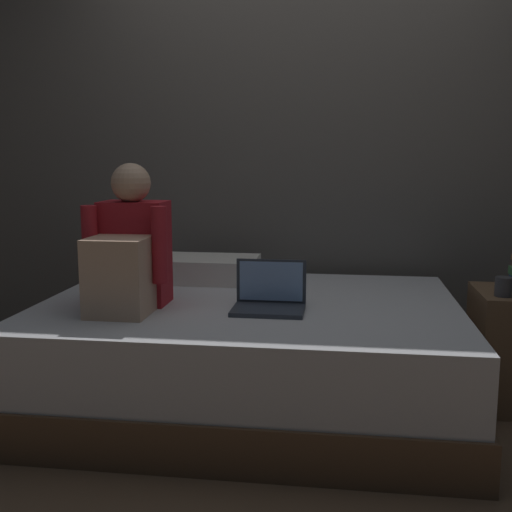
# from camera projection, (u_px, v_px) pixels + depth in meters

# --- Properties ---
(ground_plane) EXTENTS (8.00, 8.00, 0.00)m
(ground_plane) POSITION_uv_depth(u_px,v_px,m) (285.00, 432.00, 2.74)
(ground_plane) COLOR brown
(wall_back) EXTENTS (5.60, 0.10, 2.70)m
(wall_back) POSITION_uv_depth(u_px,v_px,m) (305.00, 131.00, 3.70)
(wall_back) COLOR #605B56
(wall_back) RESTS_ON ground_plane
(bed) EXTENTS (2.00, 1.50, 0.52)m
(bed) POSITION_uv_depth(u_px,v_px,m) (250.00, 353.00, 3.02)
(bed) COLOR brown
(bed) RESTS_ON ground_plane
(person_sitting) EXTENTS (0.39, 0.44, 0.66)m
(person_sitting) POSITION_uv_depth(u_px,v_px,m) (129.00, 254.00, 2.81)
(person_sitting) COLOR #B21E28
(person_sitting) RESTS_ON bed
(laptop) EXTENTS (0.32, 0.23, 0.22)m
(laptop) POSITION_uv_depth(u_px,v_px,m) (269.00, 298.00, 2.79)
(laptop) COLOR #333842
(laptop) RESTS_ON bed
(pillow) EXTENTS (0.56, 0.36, 0.13)m
(pillow) POSITION_uv_depth(u_px,v_px,m) (207.00, 269.00, 3.45)
(pillow) COLOR silver
(pillow) RESTS_ON bed
(mug) EXTENTS (0.08, 0.08, 0.09)m
(mug) POSITION_uv_depth(u_px,v_px,m) (503.00, 287.00, 2.85)
(mug) COLOR #3D3D42
(mug) RESTS_ON nightstand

